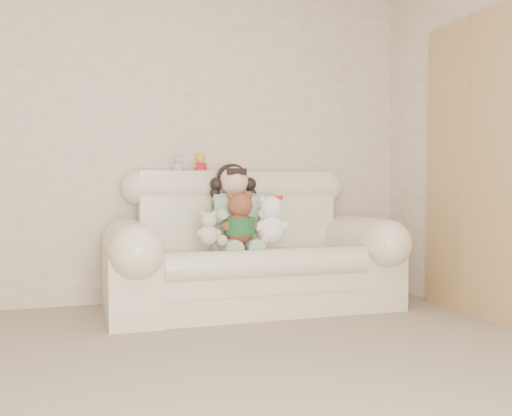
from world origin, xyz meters
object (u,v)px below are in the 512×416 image
at_px(white_cat, 270,214).
at_px(brown_teddy, 240,213).
at_px(cream_teddy, 208,225).
at_px(sofa, 252,239).
at_px(seated_child, 234,207).

bearing_deg(white_cat, brown_teddy, -165.50).
bearing_deg(cream_teddy, white_cat, 17.07).
distance_m(sofa, cream_teddy, 0.41).
height_order(sofa, white_cat, sofa).
relative_size(brown_teddy, cream_teddy, 1.57).
height_order(brown_teddy, white_cat, brown_teddy).
distance_m(sofa, seated_child, 0.28).
xyz_separation_m(sofa, white_cat, (0.09, -0.14, 0.19)).
distance_m(brown_teddy, white_cat, 0.23).
xyz_separation_m(brown_teddy, white_cat, (0.23, -0.01, -0.01)).
distance_m(seated_child, white_cat, 0.31).
bearing_deg(seated_child, brown_teddy, -89.33).
relative_size(white_cat, cream_teddy, 1.47).
bearing_deg(brown_teddy, cream_teddy, 156.91).
xyz_separation_m(white_cat, cream_teddy, (-0.45, -0.00, -0.07)).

